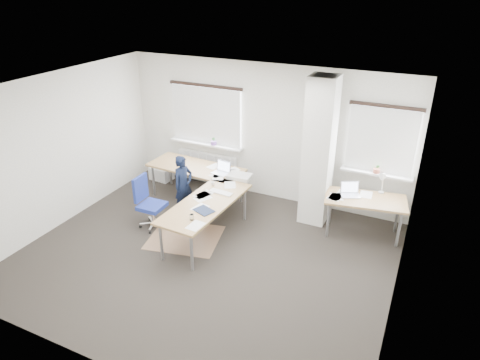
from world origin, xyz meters
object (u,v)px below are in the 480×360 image
at_px(task_chair, 151,213).
at_px(person, 183,185).
at_px(desk_side, 365,201).
at_px(desk_main, 203,185).

xyz_separation_m(task_chair, person, (0.28, 0.72, 0.32)).
distance_m(desk_side, person, 3.42).
bearing_deg(person, task_chair, 176.58).
bearing_deg(desk_side, task_chair, -168.63).
xyz_separation_m(desk_main, task_chair, (-0.72, -0.72, -0.41)).
distance_m(desk_main, task_chair, 1.10).
bearing_deg(desk_main, person, -177.97).
bearing_deg(desk_main, task_chair, -132.18).
bearing_deg(desk_side, person, -178.30).
height_order(desk_main, person, person).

